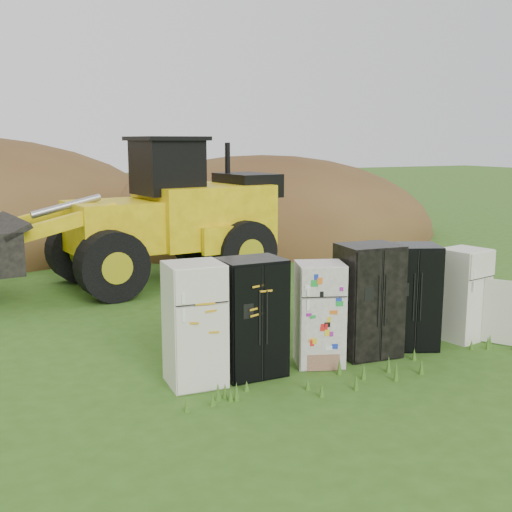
{
  "coord_description": "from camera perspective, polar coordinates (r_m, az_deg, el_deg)",
  "views": [
    {
      "loc": [
        -5.46,
        -8.1,
        3.39
      ],
      "look_at": [
        -0.55,
        2.0,
        1.36
      ],
      "focal_mm": 45.0,
      "sensor_mm": 36.0,
      "label": 1
    }
  ],
  "objects": [
    {
      "name": "wheel_loader",
      "position": [
        15.22,
        -10.83,
        3.84
      ],
      "size": [
        7.49,
        3.74,
        3.48
      ],
      "primitive_type": null,
      "rotation": [
        0.0,
        0.0,
        0.12
      ],
      "color": "yellow",
      "rests_on": "ground"
    },
    {
      "name": "fridge_open_door",
      "position": [
        11.57,
        17.93,
        -3.26
      ],
      "size": [
        0.83,
        0.79,
        1.58
      ],
      "primitive_type": null,
      "rotation": [
        0.0,
        0.0,
        0.2
      ],
      "color": "silver",
      "rests_on": "ground"
    },
    {
      "name": "ground",
      "position": [
        10.34,
        7.7,
        -8.99
      ],
      "size": [
        120.0,
        120.0,
        0.0
      ],
      "primitive_type": "plane",
      "color": "#315416",
      "rests_on": "ground"
    },
    {
      "name": "fridge_black_right",
      "position": [
        10.87,
        13.55,
        -3.5
      ],
      "size": [
        1.07,
        1.0,
        1.72
      ],
      "primitive_type": null,
      "rotation": [
        0.0,
        0.0,
        -0.41
      ],
      "color": "black",
      "rests_on": "ground"
    },
    {
      "name": "fridge_leftmost",
      "position": [
        9.03,
        -5.47,
        -6.03
      ],
      "size": [
        0.81,
        0.78,
        1.73
      ],
      "primitive_type": null,
      "rotation": [
        0.0,
        0.0,
        -0.07
      ],
      "color": "silver",
      "rests_on": "ground"
    },
    {
      "name": "fridge_sticker",
      "position": [
        9.83,
        5.67,
        -5.14
      ],
      "size": [
        0.88,
        0.85,
        1.58
      ],
      "primitive_type": null,
      "rotation": [
        0.0,
        0.0,
        -0.35
      ],
      "color": "silver",
      "rests_on": "ground"
    },
    {
      "name": "fridge_black_side",
      "position": [
        9.35,
        -0.42,
        -5.45
      ],
      "size": [
        0.9,
        0.71,
        1.72
      ],
      "primitive_type": null,
      "rotation": [
        0.0,
        0.0,
        -0.0
      ],
      "color": "black",
      "rests_on": "ground"
    },
    {
      "name": "dirt_mound_right",
      "position": [
        22.89,
        0.48,
        1.72
      ],
      "size": [
        13.32,
        9.77,
        5.79
      ],
      "primitive_type": "ellipsoid",
      "color": "#472C17",
      "rests_on": "ground"
    },
    {
      "name": "fridge_dark_mid",
      "position": [
        10.33,
        9.95,
        -3.9
      ],
      "size": [
        0.98,
        0.83,
        1.79
      ],
      "primitive_type": null,
      "rotation": [
        0.0,
        0.0,
        -0.09
      ],
      "color": "black",
      "rests_on": "ground"
    }
  ]
}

